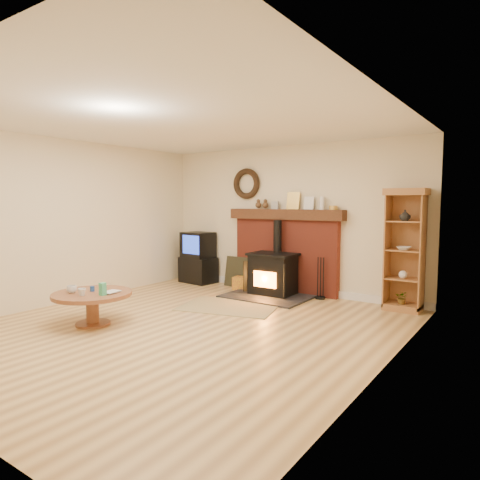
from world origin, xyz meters
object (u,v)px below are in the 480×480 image
Objects in this scene: tv_unit at (198,258)px; curio_cabinet at (405,250)px; wood_stove at (272,275)px; coffee_table at (92,299)px.

tv_unit is 0.56× the size of curio_cabinet.
wood_stove is 0.77× the size of curio_cabinet.
tv_unit is 3.16m from coffee_table.
wood_stove is 1.84m from tv_unit.
tv_unit is (-1.82, 0.19, 0.12)m from wood_stove.
tv_unit is 3.96m from curio_cabinet.
curio_cabinet is at bearing 1.23° from tv_unit.
curio_cabinet reaches higher than coffee_table.
coffee_table is (-3.16, -3.14, -0.56)m from curio_cabinet.
curio_cabinet is 1.78× the size of coffee_table.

